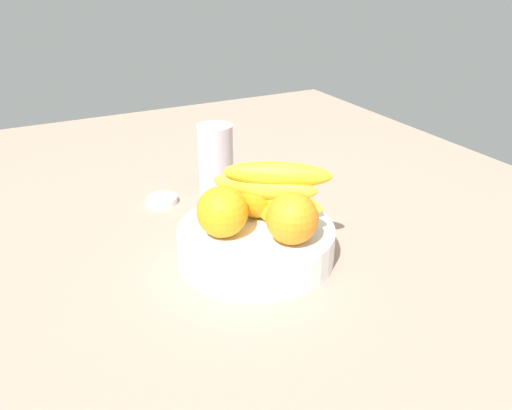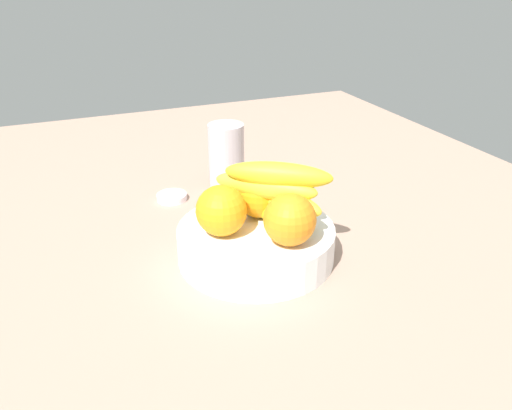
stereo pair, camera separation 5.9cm
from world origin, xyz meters
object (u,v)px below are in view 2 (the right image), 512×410
banana_bunch (273,192)px  jar_lid (172,197)px  orange_front_left (221,211)px  orange_front_right (290,220)px  thermos_tumbler (226,157)px  fruit_bowl (256,243)px  orange_center (259,193)px

banana_bunch → jar_lid: (-26.20, -10.40, -10.27)cm
orange_front_left → orange_front_right: bearing=51.2°
thermos_tumbler → jar_lid: size_ratio=2.33×
banana_bunch → orange_front_left: bearing=-86.2°
orange_front_left → orange_front_right: 10.73cm
fruit_bowl → jar_lid: size_ratio=4.20×
orange_front_right → orange_center: same height
orange_center → banana_bunch: 3.52cm
orange_front_right → banana_bunch: banana_bunch is taller
orange_front_left → jar_lid: orange_front_left is taller
orange_front_right → thermos_tumbler: (-34.50, 2.36, -2.56)cm
orange_center → banana_bunch: banana_bunch is taller
orange_front_right → banana_bunch: 7.45cm
orange_front_left → orange_front_right: same height
orange_front_right → banana_bunch: (-7.32, 0.50, 1.32)cm
fruit_bowl → orange_front_right: bearing=23.0°
orange_front_left → jar_lid: bearing=-176.7°
fruit_bowl → thermos_tumbler: bearing=169.7°
fruit_bowl → orange_center: 8.11cm
banana_bunch → thermos_tumbler: 27.53cm
banana_bunch → thermos_tumbler: (-27.19, 1.85, -3.88)cm
fruit_bowl → orange_front_left: size_ratio=3.18×
orange_center → jar_lid: 26.48cm
orange_front_left → banana_bunch: bearing=93.8°
thermos_tumbler → jar_lid: 13.85cm
fruit_bowl → jar_lid: (-27.07, -7.16, -2.18)cm
banana_bunch → thermos_tumbler: banana_bunch is taller
thermos_tumbler → jar_lid: (0.99, -12.25, -6.39)cm
jar_lid → orange_center: bearing=21.8°
orange_front_left → jar_lid: size_ratio=1.32×
orange_center → jar_lid: (-23.14, -9.26, -8.95)cm
fruit_bowl → orange_front_right: (6.44, 2.73, 6.77)cm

